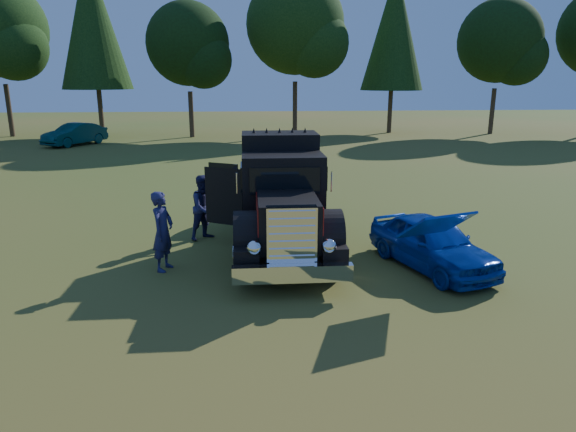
# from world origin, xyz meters

# --- Properties ---
(ground) EXTENTS (120.00, 120.00, 0.00)m
(ground) POSITION_xyz_m (0.00, 0.00, 0.00)
(ground) COLOR #2F5B1A
(ground) RESTS_ON ground
(treeline) EXTENTS (61.26, 24.04, 13.33)m
(treeline) POSITION_xyz_m (-3.90, 26.98, 7.61)
(treeline) COLOR #2D2116
(treeline) RESTS_ON ground
(diamond_t_truck) EXTENTS (3.27, 7.16, 3.00)m
(diamond_t_truck) POSITION_xyz_m (1.13, 2.45, 1.28)
(diamond_t_truck) COLOR black
(diamond_t_truck) RESTS_ON ground
(hotrod_coupe) EXTENTS (2.62, 4.24, 1.89)m
(hotrod_coupe) POSITION_xyz_m (4.62, 0.63, 0.64)
(hotrod_coupe) COLOR #180690
(hotrod_coupe) RESTS_ON ground
(spectator_near) EXTENTS (0.66, 0.81, 1.91)m
(spectator_near) POSITION_xyz_m (-1.77, 1.01, 0.96)
(spectator_near) COLOR #1F304A
(spectator_near) RESTS_ON ground
(spectator_far) EXTENTS (1.13, 1.11, 1.84)m
(spectator_far) POSITION_xyz_m (-0.98, 3.40, 0.92)
(spectator_far) COLOR #1C1E41
(spectator_far) RESTS_ON ground
(distant_teal_car) EXTENTS (3.65, 4.59, 1.46)m
(distant_teal_car) POSITION_xyz_m (-11.38, 25.13, 0.73)
(distant_teal_car) COLOR #0A403E
(distant_teal_car) RESTS_ON ground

